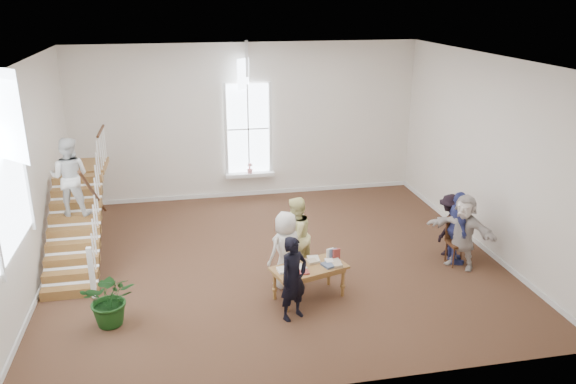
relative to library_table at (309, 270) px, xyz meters
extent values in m
plane|color=#3F2318|center=(-0.37, 1.80, -0.61)|extent=(10.00, 10.00, 0.00)
plane|color=silver|center=(-0.37, 6.30, 1.64)|extent=(10.00, 0.00, 10.00)
plane|color=silver|center=(-0.37, -2.70, 1.64)|extent=(10.00, 0.00, 10.00)
plane|color=silver|center=(-5.37, 1.80, 1.64)|extent=(0.00, 9.00, 9.00)
plane|color=silver|center=(4.63, 1.80, 1.64)|extent=(0.00, 9.00, 9.00)
plane|color=white|center=(-0.37, 1.80, 3.89)|extent=(10.00, 10.00, 0.00)
cube|color=white|center=(-0.37, 6.12, 0.09)|extent=(1.45, 0.28, 0.10)
plane|color=white|center=(-0.37, 6.24, 1.44)|extent=(2.60, 0.00, 2.60)
plane|color=white|center=(-0.37, 6.24, 3.04)|extent=(0.60, 0.60, 0.85)
plane|color=white|center=(-5.31, 0.30, 1.99)|extent=(0.00, 2.40, 2.40)
cube|color=white|center=(-0.37, 6.27, -0.55)|extent=(10.00, 0.04, 0.12)
imported|color=pink|center=(-0.37, 6.09, 0.29)|extent=(0.17, 0.17, 0.30)
cube|color=brown|center=(-4.72, 1.00, -0.51)|extent=(1.10, 0.30, 0.20)
cube|color=brown|center=(-4.72, 1.30, -0.31)|extent=(1.10, 0.30, 0.20)
cube|color=brown|center=(-4.72, 1.60, -0.11)|extent=(1.10, 0.30, 0.20)
cube|color=brown|center=(-4.72, 1.90, 0.09)|extent=(1.10, 0.30, 0.20)
cube|color=brown|center=(-4.72, 2.20, 0.29)|extent=(1.10, 0.30, 0.20)
cube|color=brown|center=(-4.72, 2.50, 0.49)|extent=(1.10, 0.30, 0.20)
cube|color=brown|center=(-4.72, 2.80, 0.69)|extent=(1.10, 0.30, 0.20)
cube|color=brown|center=(-4.72, 3.10, 0.89)|extent=(1.10, 0.30, 0.20)
cube|color=brown|center=(-4.72, 3.40, 1.09)|extent=(1.10, 0.30, 0.20)
cube|color=brown|center=(-4.72, 4.30, 1.13)|extent=(1.10, 1.20, 0.12)
cube|color=white|center=(-4.23, 0.85, -0.06)|extent=(0.10, 0.10, 1.10)
cylinder|color=#331E0D|center=(-4.22, 2.20, 1.14)|extent=(0.07, 2.74, 1.86)
imported|color=silver|center=(-4.72, 2.50, 1.46)|extent=(0.94, 0.79, 1.72)
cube|color=brown|center=(0.00, 0.00, 0.05)|extent=(1.61, 1.13, 0.05)
cube|color=brown|center=(0.00, 0.00, -0.02)|extent=(1.46, 0.98, 0.10)
cylinder|color=brown|center=(-0.53, -0.44, -0.29)|extent=(0.07, 0.07, 0.64)
cylinder|color=brown|center=(0.68, -0.07, -0.29)|extent=(0.07, 0.07, 0.64)
cylinder|color=brown|center=(-0.68, 0.07, -0.29)|extent=(0.07, 0.07, 0.64)
cylinder|color=brown|center=(0.53, 0.44, -0.29)|extent=(0.07, 0.07, 0.64)
cube|color=silver|center=(-0.55, -0.08, 0.10)|extent=(0.21, 0.28, 0.04)
cube|color=beige|center=(0.15, 0.27, 0.10)|extent=(0.24, 0.30, 0.04)
cube|color=tan|center=(0.55, -0.07, 0.11)|extent=(0.19, 0.21, 0.05)
cube|color=silver|center=(-0.21, -0.03, 0.09)|extent=(0.29, 0.33, 0.03)
cube|color=#4C5972|center=(0.38, -0.04, 0.10)|extent=(0.29, 0.32, 0.05)
cube|color=maroon|center=(-0.19, -0.19, 0.09)|extent=(0.25, 0.28, 0.03)
cube|color=white|center=(0.44, 0.11, 0.11)|extent=(0.15, 0.19, 0.05)
cube|color=#BFB299|center=(0.57, 0.11, 0.10)|extent=(0.18, 0.26, 0.05)
cube|color=silver|center=(-0.40, -0.21, 0.11)|extent=(0.24, 0.29, 0.06)
cube|color=beige|center=(-0.53, -0.04, 0.10)|extent=(0.23, 0.22, 0.05)
cube|color=tan|center=(0.10, 0.16, 0.11)|extent=(0.22, 0.22, 0.05)
cube|color=silver|center=(-0.18, -0.04, 0.11)|extent=(0.24, 0.27, 0.05)
imported|color=black|center=(-0.45, -0.65, 0.21)|extent=(0.71, 0.63, 1.64)
imported|color=silver|center=(-0.35, 0.60, 0.21)|extent=(0.94, 0.82, 1.63)
imported|color=#F0E896|center=(-0.05, 1.10, 0.26)|extent=(1.07, 1.05, 1.74)
imported|color=navy|center=(3.59, 0.88, 0.24)|extent=(0.56, 1.04, 1.69)
imported|color=black|center=(3.63, 1.33, 0.13)|extent=(1.06, 1.05, 1.47)
imported|color=beige|center=(3.63, 0.68, 0.24)|extent=(1.39, 1.52, 1.69)
imported|color=#153E13|center=(-3.77, -0.22, -0.08)|extent=(1.00, 0.88, 1.06)
cube|color=#331E0D|center=(3.63, 0.81, -0.10)|extent=(0.48, 0.48, 0.06)
cube|color=#331E0D|center=(3.63, 1.02, 0.20)|extent=(0.47, 0.05, 0.56)
cylinder|color=#331E0D|center=(3.44, 0.62, -0.36)|extent=(0.04, 0.04, 0.49)
cylinder|color=#331E0D|center=(3.82, 0.61, -0.36)|extent=(0.04, 0.04, 0.49)
cylinder|color=#331E0D|center=(3.44, 1.00, -0.36)|extent=(0.04, 0.04, 0.49)
cylinder|color=#331E0D|center=(3.82, 0.99, -0.36)|extent=(0.04, 0.04, 0.49)
camera|label=1|loc=(-2.34, -9.66, 5.18)|focal=35.00mm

